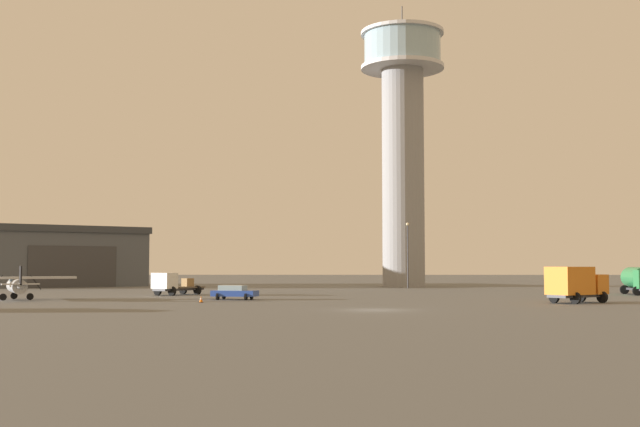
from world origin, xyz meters
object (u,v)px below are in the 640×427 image
object	(u,v)px
truck_flatbed_white	(173,284)
car_blue	(234,292)
airplane_silver	(17,284)
truck_fuel_tanker_green	(640,279)
control_tower	(403,129)
light_post_centre	(408,249)
truck_box_orange	(575,283)
traffic_cone_near_left	(201,299)

from	to	relation	value
truck_flatbed_white	car_blue	bearing A→B (deg)	69.47
airplane_silver	truck_fuel_tanker_green	xyz separation A→B (m)	(63.32, 14.64, 0.22)
truck_fuel_tanker_green	truck_flatbed_white	size ratio (longest dim) A/B	1.09
truck_fuel_tanker_green	control_tower	bearing A→B (deg)	-141.47
light_post_centre	truck_box_orange	bearing A→B (deg)	-76.09
truck_box_orange	car_blue	world-z (taller)	truck_box_orange
traffic_cone_near_left	car_blue	bearing A→B (deg)	69.62
car_blue	light_post_centre	xyz separation A→B (m)	(19.72, 36.81, 4.70)
truck_fuel_tanker_green	traffic_cone_near_left	world-z (taller)	truck_fuel_tanker_green
airplane_silver	light_post_centre	distance (m)	55.40
airplane_silver	control_tower	bearing A→B (deg)	-67.16
truck_fuel_tanker_green	truck_box_orange	world-z (taller)	truck_box_orange
truck_fuel_tanker_green	truck_box_orange	size ratio (longest dim) A/B	1.16
airplane_silver	traffic_cone_near_left	xyz separation A→B (m)	(18.00, -4.37, -1.20)
truck_box_orange	light_post_centre	bearing A→B (deg)	68.38
control_tower	truck_fuel_tanker_green	distance (m)	45.68
truck_flatbed_white	car_blue	size ratio (longest dim) A/B	1.41
truck_box_orange	light_post_centre	world-z (taller)	light_post_centre
car_blue	light_post_centre	bearing A→B (deg)	73.98
truck_flatbed_white	light_post_centre	xyz separation A→B (m)	(27.81, 25.86, 4.25)
airplane_silver	light_post_centre	world-z (taller)	light_post_centre
light_post_centre	truck_fuel_tanker_green	bearing A→B (deg)	-45.21
control_tower	truck_fuel_tanker_green	size ratio (longest dim) A/B	6.21
control_tower	car_blue	world-z (taller)	control_tower
airplane_silver	car_blue	xyz separation A→B (m)	(20.16, 1.44, -0.74)
airplane_silver	truck_flatbed_white	world-z (taller)	airplane_silver
light_post_centre	airplane_silver	bearing A→B (deg)	-136.20
car_blue	traffic_cone_near_left	xyz separation A→B (m)	(-2.16, -5.81, -0.45)
traffic_cone_near_left	truck_fuel_tanker_green	bearing A→B (deg)	22.76
control_tower	light_post_centre	distance (m)	20.54
truck_flatbed_white	car_blue	world-z (taller)	truck_flatbed_white
truck_flatbed_white	truck_box_orange	xyz separation A→B (m)	(38.41, -16.94, 0.52)
control_tower	car_blue	xyz separation A→B (m)	(-19.89, -45.58, -23.27)
truck_flatbed_white	truck_box_orange	size ratio (longest dim) A/B	1.07
truck_box_orange	traffic_cone_near_left	world-z (taller)	truck_box_orange
airplane_silver	light_post_centre	bearing A→B (deg)	-72.93
car_blue	control_tower	bearing A→B (deg)	78.58
airplane_silver	truck_box_orange	bearing A→B (deg)	-121.89
truck_box_orange	car_blue	size ratio (longest dim) A/B	1.32
airplane_silver	traffic_cone_near_left	distance (m)	18.56
truck_fuel_tanker_green	light_post_centre	xyz separation A→B (m)	(-23.43, 23.61, 3.74)
truck_fuel_tanker_green	car_blue	distance (m)	45.14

